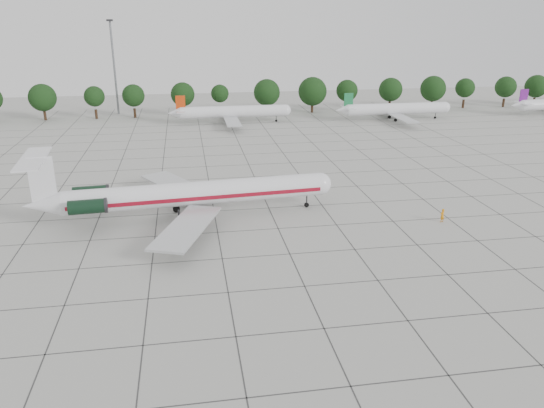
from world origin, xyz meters
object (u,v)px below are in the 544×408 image
object	(u,v)px
ground_crew	(442,215)
bg_airliner_d	(396,109)
main_airliner	(181,194)
bg_airliner_c	(233,112)
floodlight_mast	(114,62)

from	to	relation	value
ground_crew	bg_airliner_d	xyz separation A→B (m)	(21.77, 71.45, 1.96)
main_airliner	bg_airliner_c	size ratio (longest dim) A/B	1.49
main_airliner	floodlight_mast	world-z (taller)	floodlight_mast
main_airliner	bg_airliner_c	distance (m)	68.10
bg_airliner_c	bg_airliner_d	xyz separation A→B (m)	(43.35, -2.63, 0.00)
bg_airliner_c	bg_airliner_d	distance (m)	43.42
floodlight_mast	main_airliner	bearing A→B (deg)	-78.49
bg_airliner_c	ground_crew	bearing A→B (deg)	-73.76
bg_airliner_c	bg_airliner_d	bearing A→B (deg)	-3.47
bg_airliner_d	floodlight_mast	distance (m)	78.22
bg_airliner_c	floodlight_mast	distance (m)	38.11
floodlight_mast	ground_crew	bearing A→B (deg)	-60.64
bg_airliner_d	floodlight_mast	size ratio (longest dim) A/B	1.11
main_airliner	bg_airliner_d	bearing A→B (deg)	43.87
main_airliner	bg_airliner_d	distance (m)	85.63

